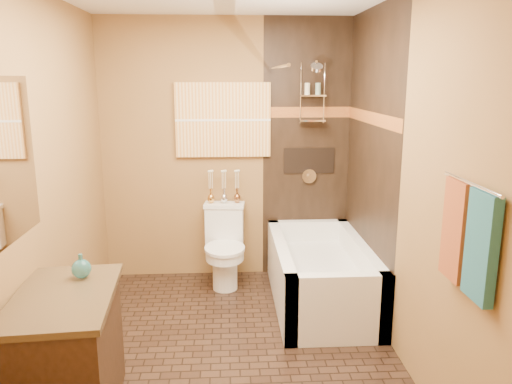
{
  "coord_description": "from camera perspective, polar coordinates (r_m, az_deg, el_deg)",
  "views": [
    {
      "loc": [
        -0.0,
        -3.29,
        1.94
      ],
      "look_at": [
        0.22,
        0.4,
        1.09
      ],
      "focal_mm": 35.0,
      "sensor_mm": 36.0,
      "label": 1
    }
  ],
  "objects": [
    {
      "name": "floor",
      "position": [
        3.82,
        -3.01,
        -17.62
      ],
      "size": [
        3.0,
        3.0,
        0.0
      ],
      "primitive_type": "plane",
      "color": "black",
      "rests_on": "ground"
    },
    {
      "name": "wall_left",
      "position": [
        3.57,
        -22.91,
        0.75
      ],
      "size": [
        0.02,
        3.0,
        2.5
      ],
      "primitive_type": "cube",
      "color": "olive",
      "rests_on": "floor"
    },
    {
      "name": "wall_right",
      "position": [
        3.57,
        16.38,
        1.26
      ],
      "size": [
        0.02,
        3.0,
        2.5
      ],
      "primitive_type": "cube",
      "color": "olive",
      "rests_on": "floor"
    },
    {
      "name": "wall_back",
      "position": [
        4.84,
        -3.33,
        4.7
      ],
      "size": [
        2.4,
        0.02,
        2.5
      ],
      "primitive_type": "cube",
      "color": "olive",
      "rests_on": "floor"
    },
    {
      "name": "wall_front",
      "position": [
        1.92,
        -3.07,
        -8.12
      ],
      "size": [
        2.4,
        0.02,
        2.5
      ],
      "primitive_type": "cube",
      "color": "olive",
      "rests_on": "floor"
    },
    {
      "name": "alcove_tile_back",
      "position": [
        4.89,
        5.82,
        4.74
      ],
      "size": [
        0.85,
        0.01,
        2.5
      ],
      "primitive_type": "cube",
      "color": "black",
      "rests_on": "wall_back"
    },
    {
      "name": "alcove_tile_right",
      "position": [
        4.27,
        12.88,
        3.29
      ],
      "size": [
        0.01,
        1.5,
        2.5
      ],
      "primitive_type": "cube",
      "color": "black",
      "rests_on": "wall_right"
    },
    {
      "name": "mosaic_band_back",
      "position": [
        4.84,
        5.94,
        9.06
      ],
      "size": [
        0.85,
        0.01,
        0.1
      ],
      "primitive_type": "cube",
      "color": "brown",
      "rests_on": "alcove_tile_back"
    },
    {
      "name": "mosaic_band_right",
      "position": [
        4.22,
        13.0,
        8.25
      ],
      "size": [
        0.01,
        1.5,
        0.1
      ],
      "primitive_type": "cube",
      "color": "brown",
      "rests_on": "alcove_tile_right"
    },
    {
      "name": "alcove_niche",
      "position": [
        4.9,
        6.09,
        3.57
      ],
      "size": [
        0.5,
        0.01,
        0.25
      ],
      "primitive_type": "cube",
      "color": "black",
      "rests_on": "alcove_tile_back"
    },
    {
      "name": "shower_fixtures",
      "position": [
        4.75,
        6.45,
        9.52
      ],
      "size": [
        0.24,
        0.33,
        1.16
      ],
      "color": "silver",
      "rests_on": "floor"
    },
    {
      "name": "curtain_rod",
      "position": [
        4.06,
        2.38,
        14.04
      ],
      "size": [
        0.03,
        1.55,
        0.03
      ],
      "primitive_type": "cylinder",
      "rotation": [
        1.57,
        0.0,
        0.0
      ],
      "color": "silver",
      "rests_on": "wall_back"
    },
    {
      "name": "towel_bar",
      "position": [
        2.57,
        23.39,
        0.88
      ],
      "size": [
        0.02,
        0.55,
        0.02
      ],
      "primitive_type": "cylinder",
      "rotation": [
        1.57,
        0.0,
        0.0
      ],
      "color": "silver",
      "rests_on": "wall_right"
    },
    {
      "name": "towel_teal",
      "position": [
        2.53,
        24.36,
        -5.73
      ],
      "size": [
        0.05,
        0.22,
        0.52
      ],
      "primitive_type": "cube",
      "color": "navy",
      "rests_on": "towel_bar"
    },
    {
      "name": "towel_rust",
      "position": [
        2.75,
        21.88,
        -4.06
      ],
      "size": [
        0.05,
        0.22,
        0.52
      ],
      "primitive_type": "cube",
      "color": "brown",
      "rests_on": "towel_bar"
    },
    {
      "name": "sunset_painting",
      "position": [
        4.78,
        -3.79,
        8.21
      ],
      "size": [
        0.9,
        0.04,
        0.7
      ],
      "primitive_type": "cube",
      "color": "orange",
      "rests_on": "wall_back"
    },
    {
      "name": "bathtub",
      "position": [
        4.46,
        7.35,
        -9.84
      ],
      "size": [
        0.8,
        1.5,
        0.55
      ],
      "color": "white",
      "rests_on": "floor"
    },
    {
      "name": "toilet",
      "position": [
        4.77,
        -3.6,
        -6.15
      ],
      "size": [
        0.4,
        0.58,
        0.76
      ],
      "rotation": [
        0.0,
        0.0,
        -0.1
      ],
      "color": "white",
      "rests_on": "floor"
    },
    {
      "name": "vanity",
      "position": [
        3.17,
        -20.78,
        -17.27
      ],
      "size": [
        0.6,
        0.92,
        0.78
      ],
      "rotation": [
        0.0,
        0.0,
        0.08
      ],
      "color": "black",
      "rests_on": "floor"
    },
    {
      "name": "teal_bottle",
      "position": [
        3.16,
        -19.36,
        -8.0
      ],
      "size": [
        0.15,
        0.15,
        0.18
      ],
      "primitive_type": null,
      "rotation": [
        0.0,
        0.0,
        -0.32
      ],
      "color": "#246E6E",
      "rests_on": "vanity"
    },
    {
      "name": "bud_vases",
      "position": [
        4.79,
        -3.68,
        0.72
      ],
      "size": [
        0.32,
        0.07,
        0.31
      ],
      "color": "gold",
      "rests_on": "toilet"
    }
  ]
}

